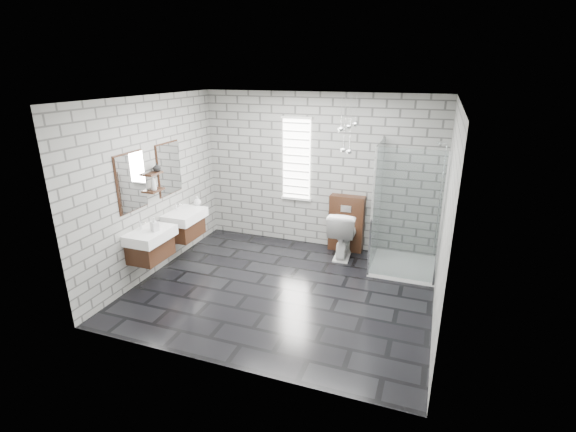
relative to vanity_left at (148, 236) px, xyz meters
The scene contains 20 objects.
floor 2.11m from the vanity_left, 14.13° to the left, with size 4.20×3.60×0.02m, color black.
ceiling 2.77m from the vanity_left, 14.13° to the left, with size 4.20×3.60×0.02m, color white.
wall_back 3.04m from the vanity_left, 50.21° to the left, with size 4.20×0.02×2.70m, color gray.
wall_front 2.40m from the vanity_left, 34.89° to the right, with size 4.20×0.02×2.70m, color gray.
wall_left 0.79m from the vanity_left, 112.91° to the left, with size 0.02×3.60×2.70m, color gray.
wall_right 4.09m from the vanity_left, ahead, with size 0.02×3.60×2.70m, color gray.
vanity_left is the anchor object (origin of this frame).
vanity_right 0.90m from the vanity_left, 90.00° to the left, with size 0.47×0.70×1.57m.
shelf_lower 0.72m from the vanity_left, 105.94° to the left, with size 0.14×0.30×0.03m, color #3B2012.
shelf_upper 0.94m from the vanity_left, 105.94° to the left, with size 0.14×0.30×0.03m, color #3B2012.
window 2.83m from the vanity_left, 56.32° to the left, with size 0.56×0.05×1.48m.
cistern_panel 3.30m from the vanity_left, 41.45° to the left, with size 0.60×0.20×1.00m, color #3B2012.
flush_plate 3.22m from the vanity_left, 40.05° to the left, with size 0.18×0.01×0.12m, color silver.
shower_enclosure 3.80m from the vanity_left, 26.01° to the left, with size 1.00×1.00×2.03m.
pendant_cluster 3.37m from the vanity_left, 36.96° to the left, with size 0.29×0.22×0.91m.
toilet 3.15m from the vanity_left, 38.02° to the left, with size 0.46×0.81×0.82m, color white.
soap_bottle_a 0.24m from the vanity_left, ahead, with size 0.09×0.10×0.21m, color #B2B2B2.
soap_bottle_b 1.28m from the vanity_left, 87.19° to the left, with size 0.12×0.12×0.16m, color #B2B2B2.
soap_bottle_c 0.80m from the vanity_left, 106.10° to the left, with size 0.08×0.08×0.22m, color #B2B2B2.
vase 1.04m from the vanity_left, 102.48° to the left, with size 0.12×0.12×0.13m, color #B2B2B2.
Camera 1 is at (1.91, -5.07, 3.06)m, focal length 26.00 mm.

